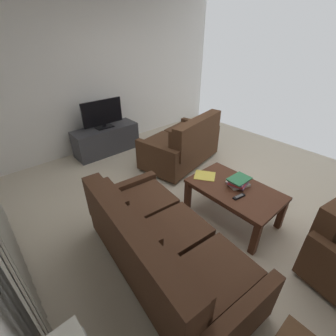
{
  "coord_description": "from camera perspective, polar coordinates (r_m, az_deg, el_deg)",
  "views": [
    {
      "loc": [
        -1.57,
        2.31,
        2.11
      ],
      "look_at": [
        0.21,
        0.75,
        0.68
      ],
      "focal_mm": 24.7,
      "sensor_mm": 36.0,
      "label": 1
    }
  ],
  "objects": [
    {
      "name": "loose_magazine",
      "position": [
        3.06,
        9.08,
        -1.87
      ],
      "size": [
        0.34,
        0.33,
        0.01
      ],
      "primitive_type": "cube",
      "rotation": [
        0.0,
        0.0,
        2.17
      ],
      "color": "#E0CC4C",
      "rests_on": "coffee_table"
    },
    {
      "name": "coffee_table",
      "position": [
        2.96,
        16.02,
        -5.82
      ],
      "size": [
        1.09,
        0.67,
        0.46
      ],
      "color": "#4C2819",
      "rests_on": "ground"
    },
    {
      "name": "wall_right",
      "position": [
        4.94,
        -13.89,
        22.25
      ],
      "size": [
        0.12,
        5.12,
        2.84
      ],
      "primitive_type": "cube",
      "color": "white",
      "rests_on": "ground"
    },
    {
      "name": "ground_plane",
      "position": [
        3.51,
        11.66,
        -6.75
      ],
      "size": [
        5.47,
        5.12,
        0.01
      ],
      "primitive_type": "cube",
      "color": "beige"
    },
    {
      "name": "loveseat_near",
      "position": [
        4.07,
        3.8,
        5.8
      ],
      "size": [
        1.08,
        1.53,
        0.9
      ],
      "color": "black",
      "rests_on": "ground"
    },
    {
      "name": "sofa_main",
      "position": [
        2.3,
        -2.07,
        -18.82
      ],
      "size": [
        1.91,
        1.04,
        0.83
      ],
      "color": "black",
      "rests_on": "ground"
    },
    {
      "name": "flat_tv",
      "position": [
        4.51,
        -15.88,
        12.77
      ],
      "size": [
        0.2,
        0.77,
        0.51
      ],
      "color": "black",
      "rests_on": "tv_stand"
    },
    {
      "name": "tv_stand",
      "position": [
        4.69,
        -14.96,
        6.75
      ],
      "size": [
        0.44,
        1.22,
        0.51
      ],
      "color": "#38383D",
      "rests_on": "ground"
    },
    {
      "name": "book_stack",
      "position": [
        2.95,
        16.99,
        -3.22
      ],
      "size": [
        0.26,
        0.31,
        0.11
      ],
      "color": "silver",
      "rests_on": "coffee_table"
    },
    {
      "name": "tv_remote",
      "position": [
        2.77,
        17.11,
        -6.76
      ],
      "size": [
        0.07,
        0.17,
        0.02
      ],
      "color": "black",
      "rests_on": "coffee_table"
    }
  ]
}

